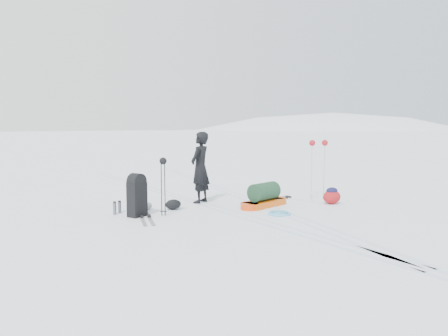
{
  "coord_description": "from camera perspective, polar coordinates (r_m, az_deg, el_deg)",
  "views": [
    {
      "loc": [
        -4.88,
        -8.47,
        2.0
      ],
      "look_at": [
        0.14,
        0.23,
        0.95
      ],
      "focal_mm": 35.0,
      "sensor_mm": 36.0,
      "label": 1
    }
  ],
  "objects": [
    {
      "name": "ground",
      "position": [
        9.98,
        -0.0,
        -5.6
      ],
      "size": [
        200.0,
        200.0,
        0.0
      ],
      "primitive_type": "plane",
      "color": "white",
      "rests_on": "ground"
    },
    {
      "name": "ski_tracks",
      "position": [
        11.02,
        0.48,
        -4.47
      ],
      "size": [
        3.38,
        17.97,
        0.01
      ],
      "color": "silver",
      "rests_on": "ground"
    },
    {
      "name": "skier",
      "position": [
        10.84,
        -3.13,
        0.07
      ],
      "size": [
        0.77,
        0.72,
        1.77
      ],
      "primitive_type": "imported",
      "rotation": [
        0.0,
        0.0,
        3.77
      ],
      "color": "black",
      "rests_on": "ground"
    },
    {
      "name": "pulk_sled",
      "position": [
        10.5,
        5.24,
        -3.83
      ],
      "size": [
        1.55,
        0.84,
        0.57
      ],
      "rotation": [
        0.0,
        0.0,
        0.3
      ],
      "color": "#D8570C",
      "rests_on": "ground"
    },
    {
      "name": "expedition_rucksack",
      "position": [
        9.54,
        -11.18,
        -3.62
      ],
      "size": [
        0.78,
        0.93,
        0.93
      ],
      "rotation": [
        0.0,
        0.0,
        0.44
      ],
      "color": "black",
      "rests_on": "ground"
    },
    {
      "name": "ski_poles_black",
      "position": [
        9.4,
        -7.96,
        -0.01
      ],
      "size": [
        0.16,
        0.16,
        1.26
      ],
      "rotation": [
        0.0,
        0.0,
        0.18
      ],
      "color": "black",
      "rests_on": "ground"
    },
    {
      "name": "ski_poles_silver",
      "position": [
        11.54,
        12.23,
        2.36
      ],
      "size": [
        0.47,
        0.28,
        1.56
      ],
      "rotation": [
        0.0,
        0.0,
        -0.22
      ],
      "color": "silver",
      "rests_on": "ground"
    },
    {
      "name": "touring_skis_grey",
      "position": [
        9.4,
        -10.23,
        -6.34
      ],
      "size": [
        0.61,
        1.61,
        0.06
      ],
      "rotation": [
        0.0,
        0.0,
        1.33
      ],
      "color": "gray",
      "rests_on": "ground"
    },
    {
      "name": "touring_skis_white",
      "position": [
        11.67,
        8.17,
        -3.9
      ],
      "size": [
        0.72,
        1.61,
        0.06
      ],
      "rotation": [
        0.0,
        0.0,
        -1.26
      ],
      "color": "silver",
      "rests_on": "ground"
    },
    {
      "name": "rope_coil",
      "position": [
        9.65,
        7.22,
        -5.87
      ],
      "size": [
        0.51,
        0.51,
        0.06
      ],
      "rotation": [
        0.0,
        0.0,
        -0.04
      ],
      "color": "#5CB8E0",
      "rests_on": "ground"
    },
    {
      "name": "small_daypack",
      "position": [
        11.1,
        13.9,
        -3.55
      ],
      "size": [
        0.53,
        0.44,
        0.41
      ],
      "rotation": [
        0.0,
        0.0,
        -0.19
      ],
      "color": "maroon",
      "rests_on": "ground"
    },
    {
      "name": "thermos_pair",
      "position": [
        9.91,
        -13.8,
        -5.04
      ],
      "size": [
        0.23,
        0.23,
        0.29
      ],
      "rotation": [
        0.0,
        0.0,
        -0.0
      ],
      "color": "slate",
      "rests_on": "ground"
    },
    {
      "name": "stuff_sack",
      "position": [
        10.17,
        -6.65,
        -4.75
      ],
      "size": [
        0.39,
        0.31,
        0.23
      ],
      "rotation": [
        0.0,
        0.0,
        0.08
      ],
      "color": "black",
      "rests_on": "ground"
    }
  ]
}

